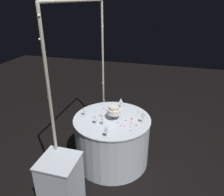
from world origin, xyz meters
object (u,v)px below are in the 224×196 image
object	(u,v)px
wine_glass_2	(143,115)
wine_glass_3	(96,117)
wine_glass_4	(106,129)
tiered_cake	(114,110)
cake_knife	(132,122)
wine_glass_1	(103,118)
side_table	(62,186)
wine_glass_5	(121,101)
decorative_arch	(83,67)
wine_glass_0	(84,109)
main_table	(112,140)

from	to	relation	value
wine_glass_2	wine_glass_3	world-z (taller)	wine_glass_2
wine_glass_2	wine_glass_4	distance (m)	0.65
tiered_cake	cake_knife	bearing A→B (deg)	-97.31
wine_glass_3	cake_knife	xyz separation A→B (m)	(0.19, -0.50, -0.12)
wine_glass_1	wine_glass_2	world-z (taller)	wine_glass_2
side_table	wine_glass_5	bearing A→B (deg)	-13.78
side_table	wine_glass_4	bearing A→B (deg)	-32.78
decorative_arch	wine_glass_3	world-z (taller)	decorative_arch
wine_glass_5	side_table	bearing A→B (deg)	166.22
side_table	wine_glass_3	bearing A→B (deg)	-9.31
decorative_arch	cake_knife	size ratio (longest dim) A/B	8.39
wine_glass_0	wine_glass_1	xyz separation A→B (m)	(-0.19, -0.37, -0.01)
wine_glass_3	wine_glass_5	bearing A→B (deg)	-19.84
side_table	wine_glass_1	size ratio (longest dim) A/B	5.45
decorative_arch	main_table	world-z (taller)	decorative_arch
decorative_arch	wine_glass_2	xyz separation A→B (m)	(0.00, -0.92, -0.65)
wine_glass_1	wine_glass_4	world-z (taller)	wine_glass_4
wine_glass_0	wine_glass_1	size ratio (longest dim) A/B	1.04
main_table	side_table	distance (m)	1.15
decorative_arch	wine_glass_1	distance (m)	0.80
tiered_cake	wine_glass_5	bearing A→B (deg)	-1.00
decorative_arch	wine_glass_0	distance (m)	0.67
wine_glass_1	wine_glass_3	distance (m)	0.11
tiered_cake	wine_glass_1	bearing A→B (deg)	153.66
wine_glass_4	tiered_cake	bearing A→B (deg)	3.36
tiered_cake	cake_knife	distance (m)	0.32
side_table	wine_glass_2	size ratio (longest dim) A/B	4.39
main_table	wine_glass_2	size ratio (longest dim) A/B	6.51
main_table	wine_glass_2	bearing A→B (deg)	-89.98
decorative_arch	side_table	world-z (taller)	decorative_arch
tiered_cake	wine_glass_4	size ratio (longest dim) A/B	1.32
side_table	wine_glass_0	bearing A→B (deg)	6.09
side_table	wine_glass_5	size ratio (longest dim) A/B	4.66
decorative_arch	tiered_cake	size ratio (longest dim) A/B	11.25
tiered_cake	wine_glass_5	distance (m)	0.39
wine_glass_5	cake_knife	distance (m)	0.53
decorative_arch	wine_glass_5	size ratio (longest dim) A/B	14.26
side_table	wine_glass_4	xyz separation A→B (m)	(0.61, -0.39, 0.51)
main_table	wine_glass_1	bearing A→B (deg)	160.93
wine_glass_2	main_table	bearing A→B (deg)	90.02
wine_glass_2	cake_knife	xyz separation A→B (m)	(-0.03, 0.15, -0.13)
wine_glass_2	wine_glass_4	size ratio (longest dim) A/B	1.11
wine_glass_5	decorative_arch	bearing A→B (deg)	129.39
side_table	wine_glass_2	world-z (taller)	wine_glass_2
decorative_arch	side_table	distance (m)	1.61
main_table	wine_glass_5	size ratio (longest dim) A/B	6.92
main_table	wine_glass_4	distance (m)	0.72
side_table	wine_glass_4	world-z (taller)	wine_glass_4
main_table	wine_glass_1	distance (m)	0.56
main_table	wine_glass_1	xyz separation A→B (m)	(-0.22, 0.07, 0.51)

